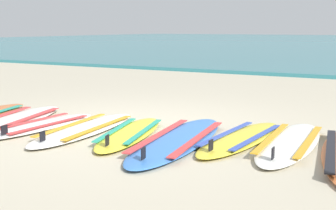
{
  "coord_description": "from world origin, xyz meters",
  "views": [
    {
      "loc": [
        3.48,
        -5.13,
        1.29
      ],
      "look_at": [
        0.3,
        0.46,
        0.25
      ],
      "focal_mm": 51.92,
      "sensor_mm": 36.0,
      "label": 1
    }
  ],
  "objects_px": {
    "surfboard_2": "(9,121)",
    "surfboard_8": "(290,142)",
    "surfboard_4": "(85,129)",
    "surfboard_5": "(130,133)",
    "surfboard_7": "(241,138)",
    "surfboard_3": "(40,126)",
    "surfboard_6": "(178,139)"
  },
  "relations": [
    {
      "from": "surfboard_4",
      "to": "surfboard_5",
      "type": "xyz_separation_m",
      "value": [
        0.63,
        0.06,
        0.0
      ]
    },
    {
      "from": "surfboard_8",
      "to": "surfboard_2",
      "type": "bearing_deg",
      "value": -169.41
    },
    {
      "from": "surfboard_7",
      "to": "surfboard_8",
      "type": "xyz_separation_m",
      "value": [
        0.54,
        0.07,
        -0.0
      ]
    },
    {
      "from": "surfboard_3",
      "to": "surfboard_5",
      "type": "bearing_deg",
      "value": 9.32
    },
    {
      "from": "surfboard_6",
      "to": "surfboard_7",
      "type": "distance_m",
      "value": 0.72
    },
    {
      "from": "surfboard_5",
      "to": "surfboard_8",
      "type": "height_order",
      "value": "same"
    },
    {
      "from": "surfboard_5",
      "to": "surfboard_7",
      "type": "bearing_deg",
      "value": 18.09
    },
    {
      "from": "surfboard_4",
      "to": "surfboard_2",
      "type": "bearing_deg",
      "value": -173.59
    },
    {
      "from": "surfboard_2",
      "to": "surfboard_5",
      "type": "relative_size",
      "value": 1.31
    },
    {
      "from": "surfboard_5",
      "to": "surfboard_6",
      "type": "distance_m",
      "value": 0.65
    },
    {
      "from": "surfboard_4",
      "to": "surfboard_7",
      "type": "relative_size",
      "value": 1.1
    },
    {
      "from": "surfboard_2",
      "to": "surfboard_7",
      "type": "xyz_separation_m",
      "value": [
        3.06,
        0.6,
        0.0
      ]
    },
    {
      "from": "surfboard_8",
      "to": "surfboard_6",
      "type": "bearing_deg",
      "value": -157.02
    },
    {
      "from": "surfboard_5",
      "to": "surfboard_6",
      "type": "xyz_separation_m",
      "value": [
        0.65,
        0.0,
        -0.0
      ]
    },
    {
      "from": "surfboard_7",
      "to": "surfboard_3",
      "type": "bearing_deg",
      "value": -166.21
    },
    {
      "from": "surfboard_5",
      "to": "surfboard_3",
      "type": "bearing_deg",
      "value": -170.68
    },
    {
      "from": "surfboard_4",
      "to": "surfboard_5",
      "type": "height_order",
      "value": "same"
    },
    {
      "from": "surfboard_7",
      "to": "surfboard_4",
      "type": "bearing_deg",
      "value": -165.98
    },
    {
      "from": "surfboard_5",
      "to": "surfboard_2",
      "type": "bearing_deg",
      "value": -173.91
    },
    {
      "from": "surfboard_2",
      "to": "surfboard_8",
      "type": "height_order",
      "value": "same"
    },
    {
      "from": "surfboard_3",
      "to": "surfboard_4",
      "type": "bearing_deg",
      "value": 13.12
    },
    {
      "from": "surfboard_3",
      "to": "surfboard_7",
      "type": "xyz_separation_m",
      "value": [
        2.49,
        0.61,
        -0.0
      ]
    },
    {
      "from": "surfboard_3",
      "to": "surfboard_7",
      "type": "bearing_deg",
      "value": 13.79
    },
    {
      "from": "surfboard_2",
      "to": "surfboard_6",
      "type": "height_order",
      "value": "same"
    },
    {
      "from": "surfboard_4",
      "to": "surfboard_3",
      "type": "bearing_deg",
      "value": -166.88
    },
    {
      "from": "surfboard_2",
      "to": "surfboard_7",
      "type": "height_order",
      "value": "same"
    },
    {
      "from": "surfboard_7",
      "to": "surfboard_8",
      "type": "height_order",
      "value": "same"
    },
    {
      "from": "surfboard_4",
      "to": "surfboard_7",
      "type": "height_order",
      "value": "same"
    },
    {
      "from": "surfboard_3",
      "to": "surfboard_4",
      "type": "distance_m",
      "value": 0.64
    },
    {
      "from": "surfboard_4",
      "to": "surfboard_8",
      "type": "xyz_separation_m",
      "value": [
        2.41,
        0.54,
        -0.0
      ]
    },
    {
      "from": "surfboard_2",
      "to": "surfboard_7",
      "type": "bearing_deg",
      "value": 11.11
    },
    {
      "from": "surfboard_6",
      "to": "surfboard_7",
      "type": "xyz_separation_m",
      "value": [
        0.59,
        0.41,
        0.0
      ]
    }
  ]
}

